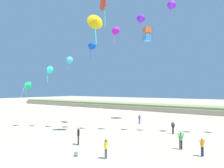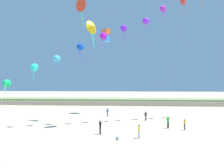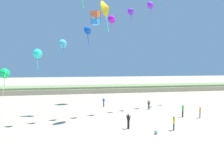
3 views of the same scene
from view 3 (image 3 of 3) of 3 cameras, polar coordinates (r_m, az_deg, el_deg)
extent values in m
plane|color=tan|center=(21.34, 7.89, -14.62)|extent=(240.00, 240.00, 0.00)
cube|color=tan|center=(61.98, -5.20, -1.38)|extent=(120.00, 8.60, 1.12)
cube|color=#7A8E56|center=(61.91, -5.21, -0.72)|extent=(120.00, 7.31, 0.64)
cylinder|color=#474C56|center=(26.53, 14.69, -10.01)|extent=(0.11, 0.11, 0.77)
cylinder|color=#474C56|center=(26.66, 14.57, -9.94)|extent=(0.11, 0.11, 0.77)
cylinder|color=yellow|center=(26.44, 14.66, -8.59)|extent=(0.20, 0.20, 0.55)
cylinder|color=yellow|center=(26.27, 14.81, -8.58)|extent=(0.09, 0.19, 0.52)
cylinder|color=yellow|center=(26.59, 14.52, -8.42)|extent=(0.09, 0.19, 0.52)
sphere|color=brown|center=(26.35, 14.68, -7.78)|extent=(0.21, 0.21, 0.21)
cylinder|color=#474C56|center=(39.82, -2.11, -4.98)|extent=(0.11, 0.11, 0.76)
cylinder|color=#474C56|center=(39.91, -1.96, -4.96)|extent=(0.11, 0.11, 0.76)
cylinder|color=blue|center=(39.76, -2.03, -4.04)|extent=(0.20, 0.20, 0.54)
cylinder|color=blue|center=(39.65, -2.23, -4.01)|extent=(0.19, 0.16, 0.51)
cylinder|color=blue|center=(39.86, -1.84, -3.96)|extent=(0.19, 0.16, 0.51)
sphere|color=brown|center=(39.71, -2.04, -3.50)|extent=(0.21, 0.21, 0.21)
cylinder|color=black|center=(26.52, 3.83, -9.76)|extent=(0.13, 0.13, 0.87)
cylinder|color=black|center=(26.43, 4.10, -9.81)|extent=(0.13, 0.13, 0.87)
cylinder|color=black|center=(26.30, 3.97, -8.21)|extent=(0.23, 0.23, 0.62)
cylinder|color=black|center=(26.41, 3.63, -8.05)|extent=(0.19, 0.22, 0.59)
cylinder|color=black|center=(26.17, 4.32, -8.17)|extent=(0.19, 0.22, 0.59)
sphere|color=tan|center=(26.21, 3.98, -7.29)|extent=(0.24, 0.24, 0.24)
cylinder|color=#282D4C|center=(37.81, 8.95, -5.55)|extent=(0.11, 0.11, 0.76)
cylinder|color=#282D4C|center=(37.79, 8.75, -5.55)|extent=(0.11, 0.11, 0.76)
cylinder|color=black|center=(37.69, 8.86, -4.58)|extent=(0.20, 0.20, 0.54)
cylinder|color=black|center=(37.72, 9.12, -4.52)|extent=(0.19, 0.10, 0.51)
cylinder|color=black|center=(37.65, 8.60, -4.53)|extent=(0.19, 0.10, 0.51)
sphere|color=brown|center=(37.63, 8.86, -4.02)|extent=(0.21, 0.21, 0.21)
cylinder|color=black|center=(33.57, 16.69, -6.89)|extent=(0.13, 0.13, 0.86)
cylinder|color=black|center=(33.44, 16.57, -6.94)|extent=(0.13, 0.13, 0.86)
cylinder|color=green|center=(33.37, 16.66, -5.68)|extent=(0.23, 0.23, 0.61)
cylinder|color=green|center=(33.54, 16.82, -5.55)|extent=(0.22, 0.19, 0.58)
cylinder|color=green|center=(33.19, 16.51, -5.65)|extent=(0.22, 0.19, 0.58)
sphere|color=beige|center=(33.30, 16.68, -4.96)|extent=(0.23, 0.23, 0.23)
cylinder|color=#282D4C|center=(33.61, 20.39, -7.05)|extent=(0.11, 0.11, 0.78)
cylinder|color=#282D4C|center=(33.75, 20.42, -7.00)|extent=(0.11, 0.11, 0.78)
cylinder|color=orange|center=(33.56, 20.44, -5.91)|extent=(0.21, 0.21, 0.55)
cylinder|color=orange|center=(33.37, 20.41, -5.89)|extent=(0.17, 0.19, 0.53)
cylinder|color=orange|center=(33.72, 20.47, -5.78)|extent=(0.17, 0.19, 0.53)
sphere|color=beige|center=(33.49, 20.45, -5.26)|extent=(0.21, 0.21, 0.21)
cone|color=#0DCF5E|center=(28.01, -24.25, 2.43)|extent=(1.36, 1.24, 1.18)
cylinder|color=#39E5AA|center=(28.03, -24.50, 0.69)|extent=(0.18, 0.20, 1.26)
cone|color=#22E8CC|center=(28.72, -17.29, 7.10)|extent=(1.31, 1.13, 1.16)
cylinder|color=#39D4E5|center=(28.65, -17.53, 4.98)|extent=(0.19, 0.19, 1.69)
cone|color=#40ADE2|center=(29.74, -11.45, 9.59)|extent=(1.35, 1.22, 1.16)
cylinder|color=#3983E5|center=(29.63, -11.69, 7.91)|extent=(0.16, 0.16, 1.31)
cone|color=#0A43BF|center=(31.36, -5.54, 12.89)|extent=(1.39, 1.29, 1.20)
cylinder|color=blue|center=(31.16, -5.78, 10.92)|extent=(0.28, 0.16, 1.75)
cone|color=#B212D0|center=(32.95, 0.20, 15.52)|extent=(1.28, 1.11, 1.19)
cylinder|color=#E539D7|center=(32.69, -0.03, 13.74)|extent=(0.22, 0.08, 1.66)
cone|color=#7023ED|center=(35.21, 4.90, 17.11)|extent=(1.35, 1.21, 1.17)
cylinder|color=#A339E5|center=(34.92, 4.69, 15.53)|extent=(0.12, 0.13, 1.58)
cone|color=#7F26F1|center=(37.91, 9.54, 18.33)|extent=(1.23, 0.94, 1.12)
cylinder|color=#AE39E5|center=(37.62, 9.34, 17.10)|extent=(0.09, 0.16, 1.28)
cylinder|color=silver|center=(27.15, -24.93, -3.87)|extent=(0.49, 2.01, 6.44)
cone|color=yellow|center=(30.54, -1.28, 17.82)|extent=(1.99, 2.26, 2.10)
cone|color=#2DE2E5|center=(30.55, -1.28, 17.86)|extent=(1.13, 1.26, 1.16)
cylinder|color=#2DE2E5|center=(30.22, -1.27, 14.84)|extent=(0.51, 0.38, 2.62)
cube|color=#368DEB|center=(44.36, -3.93, 14.65)|extent=(1.76, 1.76, 0.96)
cube|color=orange|center=(44.63, -3.94, 16.47)|extent=(1.76, 1.76, 0.96)
cylinder|color=black|center=(45.35, -4.12, 15.35)|extent=(0.04, 0.04, 2.40)
cylinder|color=black|center=(44.36, -5.10, 15.59)|extent=(0.04, 0.04, 2.40)
cylinder|color=black|center=(43.64, -3.74, 15.78)|extent=(0.04, 0.04, 2.40)
cylinder|color=black|center=(44.64, -2.78, 15.53)|extent=(0.04, 0.04, 2.40)
sphere|color=blue|center=(24.93, 10.51, -11.38)|extent=(0.36, 0.36, 0.36)
cylinder|color=yellow|center=(24.93, 10.51, -11.38)|extent=(0.36, 0.36, 0.09)
camera|label=1|loc=(23.30, 51.95, -1.15)|focal=32.00mm
camera|label=2|loc=(10.95, 96.99, -3.53)|focal=38.00mm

